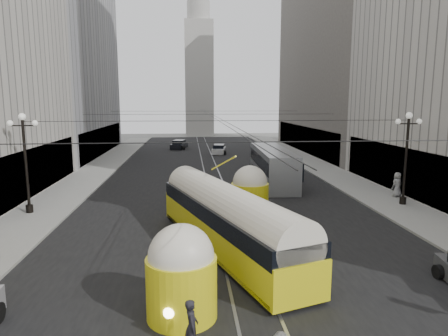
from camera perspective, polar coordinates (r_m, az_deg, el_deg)
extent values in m
cube|color=black|center=(41.17, -1.77, -0.67)|extent=(20.00, 85.00, 0.02)
cube|color=gray|center=(45.61, -17.26, -0.01)|extent=(4.00, 72.00, 0.15)
cube|color=gray|center=(46.77, 12.82, 0.41)|extent=(4.00, 72.00, 0.15)
cube|color=gray|center=(41.14, -2.82, -0.68)|extent=(0.12, 85.00, 0.04)
cube|color=gray|center=(41.22, -0.73, -0.65)|extent=(0.12, 85.00, 0.04)
cube|color=black|center=(34.49, -24.93, -0.15)|extent=(0.10, 18.00, 3.60)
cube|color=#999999|center=(59.13, -23.27, 15.27)|extent=(12.00, 28.00, 28.00)
cube|color=black|center=(57.45, -16.84, 3.81)|extent=(0.10, 25.20, 3.60)
cube|color=black|center=(34.50, 23.26, -0.03)|extent=(0.10, 18.00, 3.60)
cube|color=#514C47|center=(60.87, 17.34, 17.31)|extent=(12.00, 32.00, 32.00)
cube|color=black|center=(58.53, 11.25, 4.13)|extent=(0.10, 28.80, 3.60)
cube|color=#B2AFA8|center=(88.14, -3.58, 12.51)|extent=(6.00, 6.00, 24.00)
cylinder|color=#B2AFA8|center=(89.99, -3.68, 21.45)|extent=(4.80, 4.80, 4.00)
cylinder|color=black|center=(28.27, -26.42, 0.18)|extent=(0.18, 0.18, 6.00)
cylinder|color=black|center=(28.79, -26.02, -5.23)|extent=(0.44, 0.44, 0.50)
cylinder|color=black|center=(28.01, -26.81, 5.43)|extent=(1.60, 0.08, 0.08)
sphere|color=white|center=(27.99, -26.90, 6.55)|extent=(0.44, 0.44, 0.44)
sphere|color=white|center=(28.29, -28.25, 5.66)|extent=(0.36, 0.36, 0.36)
sphere|color=white|center=(27.74, -25.39, 5.82)|extent=(0.36, 0.36, 0.36)
cylinder|color=black|center=(30.18, 24.53, 0.84)|extent=(0.18, 0.18, 6.00)
cylinder|color=black|center=(30.67, 24.18, -4.25)|extent=(0.44, 0.44, 0.50)
cylinder|color=black|center=(29.94, 24.87, 5.76)|extent=(1.60, 0.08, 0.08)
sphere|color=white|center=(29.92, 24.94, 6.81)|extent=(0.44, 0.44, 0.44)
sphere|color=white|center=(29.57, 23.62, 6.10)|extent=(0.36, 0.36, 0.36)
sphere|color=white|center=(30.32, 26.12, 5.99)|extent=(0.36, 0.36, 0.36)
cylinder|color=black|center=(12.24, 5.55, 3.72)|extent=(25.00, 0.03, 0.03)
cylinder|color=black|center=(26.10, -0.06, 6.77)|extent=(25.00, 0.03, 0.03)
cylinder|color=black|center=(40.06, -1.78, 7.69)|extent=(25.00, 0.03, 0.03)
cylinder|color=black|center=(54.04, -2.61, 8.13)|extent=(25.00, 0.03, 0.03)
cylinder|color=black|center=(44.06, -2.07, 7.58)|extent=(0.03, 72.00, 0.03)
cylinder|color=black|center=(44.08, -1.55, 7.58)|extent=(0.03, 72.00, 0.03)
cube|color=yellow|center=(19.67, 0.34, -9.09)|extent=(6.43, 12.90, 1.56)
cube|color=black|center=(19.92, 0.34, -11.09)|extent=(6.31, 12.54, 0.27)
cube|color=black|center=(19.38, 0.34, -6.26)|extent=(6.39, 12.72, 0.78)
cylinder|color=silver|center=(19.31, 0.34, -5.48)|extent=(6.11, 12.63, 2.11)
cylinder|color=yellow|center=(14.04, -6.07, -16.63)|extent=(2.38, 2.38, 2.11)
sphere|color=silver|center=(13.59, -6.15, -12.47)|extent=(2.20, 2.20, 2.20)
cylinder|color=yellow|center=(25.58, 3.71, -4.52)|extent=(2.38, 2.38, 2.11)
sphere|color=silver|center=(25.34, 3.74, -2.11)|extent=(2.20, 2.20, 2.20)
sphere|color=#FFF2BF|center=(13.21, -7.86, -19.78)|extent=(0.36, 0.36, 0.36)
cube|color=gray|center=(36.19, 6.89, 0.37)|extent=(2.96, 12.17, 3.02)
cube|color=black|center=(36.12, 6.91, 1.16)|extent=(2.96, 11.75, 1.11)
cube|color=black|center=(30.37, 9.21, -0.74)|extent=(2.32, 0.18, 1.41)
cylinder|color=black|center=(32.23, 6.13, -2.64)|extent=(0.30, 1.01, 1.01)
cylinder|color=black|center=(32.80, 10.45, -2.53)|extent=(0.30, 1.01, 1.01)
cylinder|color=black|center=(40.07, 3.92, -0.24)|extent=(0.30, 1.01, 1.01)
cylinder|color=black|center=(40.53, 7.44, -0.18)|extent=(0.30, 1.01, 1.01)
cylinder|color=black|center=(19.11, 28.27, -12.95)|extent=(0.22, 0.59, 0.59)
cube|color=silver|center=(56.31, -0.74, 2.51)|extent=(2.31, 4.31, 0.73)
cube|color=black|center=(56.25, -0.74, 3.03)|extent=(1.82, 2.46, 0.69)
cylinder|color=black|center=(54.90, -1.42, 2.18)|extent=(0.22, 0.58, 0.58)
cylinder|color=black|center=(55.01, 0.16, 2.19)|extent=(0.22, 0.58, 0.58)
cylinder|color=black|center=(57.66, -1.59, 2.52)|extent=(0.22, 0.58, 0.58)
cylinder|color=black|center=(57.77, -0.09, 2.54)|extent=(0.22, 0.58, 0.58)
cube|color=black|center=(62.67, -6.43, 3.17)|extent=(2.74, 4.59, 0.76)
cube|color=black|center=(62.62, -6.44, 3.66)|extent=(2.07, 2.66, 0.72)
cylinder|color=black|center=(61.27, -7.21, 2.87)|extent=(0.22, 0.61, 0.61)
cylinder|color=black|center=(61.22, -5.72, 2.90)|extent=(0.22, 0.61, 0.61)
cylinder|color=black|center=(64.17, -7.11, 3.17)|extent=(0.22, 0.61, 0.61)
cylinder|color=black|center=(64.12, -5.69, 3.19)|extent=(0.22, 0.61, 0.61)
imported|color=black|center=(12.40, -4.65, -21.63)|extent=(0.43, 0.62, 1.64)
imported|color=gray|center=(32.64, 23.51, -2.19)|extent=(1.05, 0.86, 1.86)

